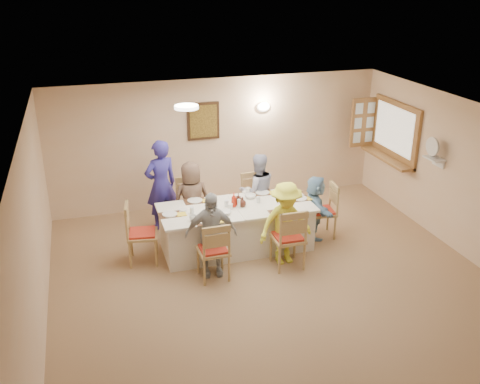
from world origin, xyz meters
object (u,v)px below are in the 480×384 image
object	(u,v)px
chair_front_left	(213,249)
chair_right_end	(322,211)
diner_back_right	(258,191)
dining_table	(236,227)
chair_back_left	(191,207)
diner_front_left	(211,234)
chair_front_right	(288,237)
condiment_ketchup	(234,200)
diner_back_left	(192,200)
diner_front_right	(285,224)
caregiver	(161,185)
serving_hatch	(395,131)
chair_back_right	(255,200)
desk_fan	(434,150)
diner_right_end	(315,207)
chair_left_end	(142,233)

from	to	relation	value
chair_front_left	chair_right_end	xyz separation A→B (m)	(2.15, 0.80, 0.00)
chair_right_end	diner_back_right	world-z (taller)	diner_back_right
dining_table	chair_front_left	bearing A→B (deg)	-126.87
chair_back_left	diner_front_left	xyz separation A→B (m)	(0.00, -1.48, 0.17)
diner_front_left	chair_front_right	bearing A→B (deg)	1.58
dining_table	condiment_ketchup	bearing A→B (deg)	161.28
diner_back_left	condiment_ketchup	distance (m)	0.90
diner_back_left	condiment_ketchup	bearing A→B (deg)	123.04
diner_front_right	caregiver	size ratio (longest dim) A/B	0.83
diner_back_left	chair_front_left	bearing A→B (deg)	82.86
serving_hatch	dining_table	xyz separation A→B (m)	(-3.45, -0.91, -1.12)
dining_table	chair_right_end	world-z (taller)	chair_right_end
diner_front_left	caregiver	size ratio (longest dim) A/B	0.81
diner_back_left	caregiver	world-z (taller)	caregiver
diner_back_left	chair_back_left	bearing A→B (deg)	-97.14
chair_front_right	diner_front_left	bearing A→B (deg)	-4.85
chair_back_right	chair_right_end	distance (m)	1.24
serving_hatch	desk_fan	distance (m)	1.36
desk_fan	diner_back_left	xyz separation A→B (m)	(-3.94, 1.12, -0.87)
diner_front_left	diner_front_right	distance (m)	1.20
chair_back_left	diner_back_left	world-z (taller)	diner_back_left
chair_front_left	chair_front_right	distance (m)	1.20
desk_fan	caregiver	bearing A→B (deg)	160.11
serving_hatch	dining_table	bearing A→B (deg)	-165.18
desk_fan	condiment_ketchup	world-z (taller)	desk_fan
chair_front_left	diner_front_right	distance (m)	1.22
chair_back_right	diner_front_right	world-z (taller)	diner_front_right
serving_hatch	diner_back_left	distance (m)	4.14
diner_front_left	diner_back_left	bearing A→B (deg)	97.29
diner_right_end	desk_fan	bearing A→B (deg)	-95.22
chair_front_right	serving_hatch	bearing A→B (deg)	-148.13
chair_front_left	chair_back_left	bearing A→B (deg)	-91.12
serving_hatch	chair_right_end	world-z (taller)	serving_hatch
serving_hatch	diner_back_left	xyz separation A→B (m)	(-4.05, -0.23, -0.82)
chair_left_end	serving_hatch	bearing A→B (deg)	-70.69
diner_front_right	diner_front_left	bearing A→B (deg)	174.54
chair_back_right	diner_back_right	size ratio (longest dim) A/B	0.69
chair_back_right	dining_table	bearing A→B (deg)	-129.71
caregiver	chair_front_left	bearing A→B (deg)	86.05
dining_table	condiment_ketchup	xyz separation A→B (m)	(-0.04, 0.01, 0.50)
chair_front_right	chair_back_right	bearing A→B (deg)	-89.14
desk_fan	chair_front_right	bearing A→B (deg)	-172.46
caregiver	dining_table	bearing A→B (deg)	115.46
dining_table	diner_right_end	xyz separation A→B (m)	(1.42, 0.00, 0.19)
chair_back_left	diner_front_left	distance (m)	1.49
chair_front_right	diner_right_end	bearing A→B (deg)	-134.85
diner_back_left	diner_front_right	distance (m)	1.81
serving_hatch	condiment_ketchup	bearing A→B (deg)	-165.51
chair_back_left	diner_back_right	distance (m)	1.22
diner_front_left	condiment_ketchup	distance (m)	0.92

